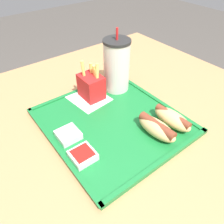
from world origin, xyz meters
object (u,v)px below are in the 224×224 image
sauce_cup_mayo (68,135)px  sauce_cup_ketchup (83,155)px  hot_dog_near (157,128)px  fries_carton (91,86)px  hot_dog_far (172,118)px  soda_cup (117,65)px

sauce_cup_mayo → sauce_cup_ketchup: size_ratio=1.00×
sauce_cup_mayo → hot_dog_near: bearing=55.7°
fries_carton → sauce_cup_ketchup: fries_carton is taller
hot_dog_near → sauce_cup_mayo: size_ratio=2.14×
sauce_cup_mayo → fries_carton: bearing=127.3°
fries_carton → sauce_cup_mayo: 0.19m
hot_dog_far → hot_dog_near: size_ratio=1.00×
soda_cup → hot_dog_near: bearing=-12.7°
fries_carton → soda_cup: bearing=86.4°
hot_dog_near → sauce_cup_ketchup: (-0.05, -0.19, -0.01)m
soda_cup → sauce_cup_ketchup: (0.19, -0.25, -0.07)m
sauce_cup_mayo → sauce_cup_ketchup: 0.08m
hot_dog_near → fries_carton: bearing=-170.2°
soda_cup → hot_dog_near: 0.25m
hot_dog_far → sauce_cup_mayo: size_ratio=2.13×
soda_cup → fries_carton: 0.10m
soda_cup → hot_dog_far: soda_cup is taller
fries_carton → sauce_cup_ketchup: (0.19, -0.15, -0.03)m
hot_dog_far → fries_carton: size_ratio=0.95×
fries_carton → sauce_cup_mayo: bearing=-52.7°
soda_cup → sauce_cup_ketchup: size_ratio=3.67×
hot_dog_near → fries_carton: 0.25m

